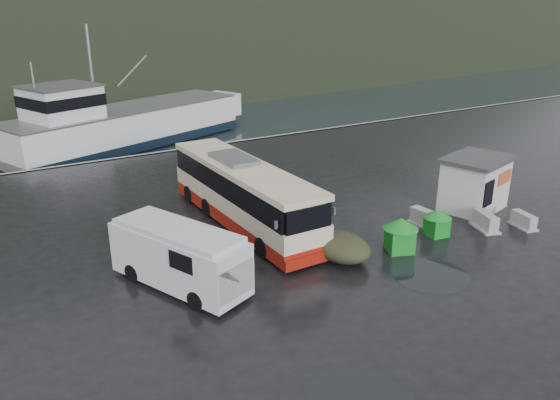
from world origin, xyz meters
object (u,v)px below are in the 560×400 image
ticket_kiosk (471,209)px  fishing_trawler (128,129)px  jersey_barrier_b (424,225)px  waste_bin_left (399,251)px  jersey_barrier_c (522,227)px  white_van (181,286)px  dome_tent (340,259)px  waste_bin_right (436,235)px  jersey_barrier_a (484,229)px  coach_bus (244,224)px

ticket_kiosk → fishing_trawler: (-10.14, 28.35, 0.00)m
jersey_barrier_b → fishing_trawler: 29.39m
waste_bin_left → ticket_kiosk: (6.95, 1.90, 0.00)m
jersey_barrier_c → white_van: bearing=169.1°
white_van → dome_tent: white_van is taller
waste_bin_left → waste_bin_right: bearing=7.8°
white_van → dome_tent: size_ratio=2.02×
waste_bin_right → dome_tent: (-5.40, 0.37, 0.00)m
ticket_kiosk → jersey_barrier_a: bearing=-141.7°
waste_bin_left → jersey_barrier_b: 3.43m
waste_bin_right → jersey_barrier_c: (4.40, -1.49, 0.00)m
white_van → jersey_barrier_c: white_van is taller
waste_bin_left → jersey_barrier_b: bearing=26.6°
waste_bin_right → ticket_kiosk: (4.27, 1.54, 0.00)m
jersey_barrier_a → fishing_trawler: bearing=105.5°
jersey_barrier_c → ticket_kiosk: bearing=92.5°
jersey_barrier_a → waste_bin_left: bearing=176.7°
waste_bin_left → dome_tent: waste_bin_left is taller
dome_tent → coach_bus: bearing=106.9°
white_van → waste_bin_left: (9.46, -2.05, 0.00)m
ticket_kiosk → jersey_barrier_b: ticket_kiosk is taller
fishing_trawler → jersey_barrier_a: bearing=-95.0°
jersey_barrier_c → fishing_trawler: bearing=108.1°
white_van → waste_bin_left: white_van is taller
white_van → waste_bin_left: 9.68m
jersey_barrier_a → waste_bin_right: bearing=165.7°
white_van → ticket_kiosk: 16.41m
white_van → ticket_kiosk: size_ratio=1.63×
fishing_trawler → dome_tent: bearing=-109.7°
jersey_barrier_b → ticket_kiosk: bearing=5.4°
waste_bin_left → fishing_trawler: size_ratio=0.06×
coach_bus → waste_bin_right: bearing=-40.3°
jersey_barrier_c → dome_tent: bearing=169.3°
coach_bus → fishing_trawler: fishing_trawler is taller
waste_bin_left → dome_tent: size_ratio=0.53×
ticket_kiosk → dome_tent: bearing=172.0°
coach_bus → jersey_barrier_a: bearing=-34.6°
waste_bin_right → jersey_barrier_c: waste_bin_right is taller
coach_bus → waste_bin_left: 7.73m
coach_bus → white_van: coach_bus is taller
white_van → fishing_trawler: 28.89m
jersey_barrier_a → coach_bus: bearing=145.7°
jersey_barrier_a → fishing_trawler: (-8.48, 30.55, 0.00)m
ticket_kiosk → fishing_trawler: 30.11m
white_van → fishing_trawler: fishing_trawler is taller
dome_tent → jersey_barrier_c: dome_tent is taller
waste_bin_left → ticket_kiosk: size_ratio=0.43×
white_van → dome_tent: (6.73, -1.32, 0.00)m
waste_bin_right → white_van: bearing=172.1°
dome_tent → jersey_barrier_b: size_ratio=1.82×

